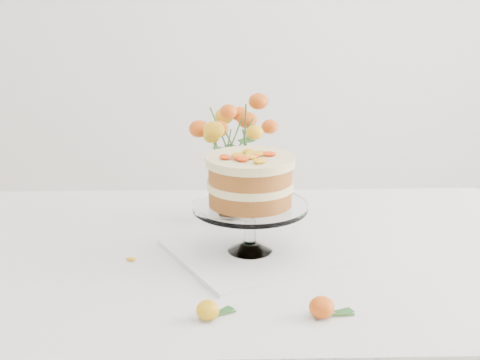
# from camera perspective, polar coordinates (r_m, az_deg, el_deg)

# --- Properties ---
(table) EXTENTS (1.43, 0.93, 0.76)m
(table) POSITION_cam_1_polar(r_m,az_deg,el_deg) (1.59, 0.52, -8.72)
(table) COLOR tan
(table) RESTS_ON ground
(napkin) EXTENTS (0.43, 0.43, 0.01)m
(napkin) POSITION_cam_1_polar(r_m,az_deg,el_deg) (1.53, 0.86, -6.23)
(napkin) COLOR white
(napkin) RESTS_ON table
(cake_stand) EXTENTS (0.26, 0.26, 0.23)m
(cake_stand) POSITION_cam_1_polar(r_m,az_deg,el_deg) (1.47, 0.88, -0.48)
(cake_stand) COLOR white
(cake_stand) RESTS_ON napkin
(rose_vase) EXTENTS (0.29, 0.29, 0.35)m
(rose_vase) POSITION_cam_1_polar(r_m,az_deg,el_deg) (1.69, -0.77, 3.08)
(rose_vase) COLOR white
(rose_vase) RESTS_ON table
(loose_rose_near) EXTENTS (0.08, 0.05, 0.04)m
(loose_rose_near) POSITION_cam_1_polar(r_m,az_deg,el_deg) (1.26, -2.76, -11.03)
(loose_rose_near) COLOR yellow
(loose_rose_near) RESTS_ON table
(loose_rose_far) EXTENTS (0.09, 0.05, 0.04)m
(loose_rose_far) POSITION_cam_1_polar(r_m,az_deg,el_deg) (1.27, 7.00, -10.73)
(loose_rose_far) COLOR red
(loose_rose_far) RESTS_ON table
(stray_petal_a) EXTENTS (0.03, 0.02, 0.00)m
(stray_petal_a) POSITION_cam_1_polar(r_m,az_deg,el_deg) (1.47, -4.07, -7.50)
(stray_petal_a) COLOR #EDA30E
(stray_petal_a) RESTS_ON table
(stray_petal_b) EXTENTS (0.03, 0.02, 0.00)m
(stray_petal_b) POSITION_cam_1_polar(r_m,az_deg,el_deg) (1.43, -0.09, -8.14)
(stray_petal_b) COLOR #EDA30E
(stray_petal_b) RESTS_ON table
(stray_petal_c) EXTENTS (0.03, 0.02, 0.00)m
(stray_petal_c) POSITION_cam_1_polar(r_m,az_deg,el_deg) (1.39, 1.61, -8.82)
(stray_petal_c) COLOR #EDA30E
(stray_petal_c) RESTS_ON table
(stray_petal_d) EXTENTS (0.03, 0.02, 0.00)m
(stray_petal_d) POSITION_cam_1_polar(r_m,az_deg,el_deg) (1.52, -9.29, -6.69)
(stray_petal_d) COLOR #EDA30E
(stray_petal_d) RESTS_ON table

